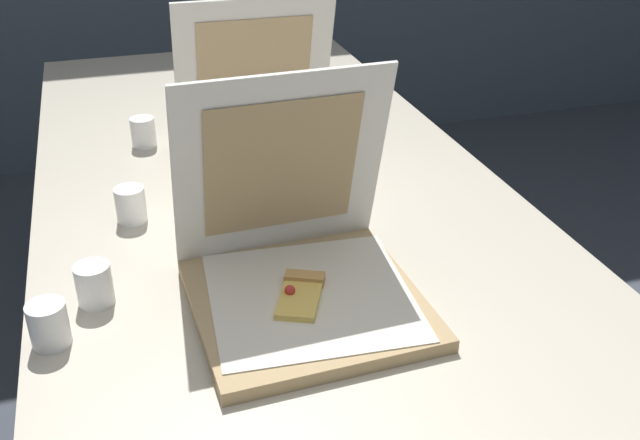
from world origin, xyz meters
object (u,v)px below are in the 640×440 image
Objects in this scene: pizza_box_front at (301,272)px; cup_white_mid at (131,205)px; pizza_box_middle at (265,144)px; cup_white_near_center at (94,284)px; cup_white_far at (143,132)px; table at (285,229)px; cup_white_near_left at (49,324)px.

pizza_box_front is 0.41m from cup_white_mid.
cup_white_near_center is at bearing -130.25° from pizza_box_middle.
cup_white_far is 1.00× the size of cup_white_mid.
pizza_box_middle is (0.01, 0.20, 0.10)m from table.
table is at bearing 35.84° from cup_white_near_left.
cup_white_mid is at bearing 122.67° from pizza_box_front.
pizza_box_front reaches higher than cup_white_mid.
cup_white_far is at bearing 142.85° from pizza_box_middle.
table is at bearing -59.58° from cup_white_far.
cup_white_near_left is at bearing -127.17° from cup_white_near_center.
cup_white_near_left is at bearing -144.16° from table.
cup_white_far is at bearing 78.13° from cup_white_near_center.
pizza_box_middle is 5.19× the size of cup_white_near_left.
pizza_box_middle is 0.66m from cup_white_near_left.
cup_white_mid is at bearing 67.76° from cup_white_near_left.
pizza_box_front is (-0.05, -0.30, 0.10)m from table.
pizza_box_front is at bearing -95.96° from pizza_box_middle.
pizza_box_front is at bearing 0.17° from cup_white_near_left.
cup_white_far is 1.00× the size of cup_white_near_center.
table is at bearing -92.31° from pizza_box_middle.
pizza_box_front is 0.50m from pizza_box_middle.
cup_white_mid is 0.26m from cup_white_near_center.
pizza_box_middle is at bearing 81.03° from pizza_box_front.
table is at bearing 78.65° from pizza_box_front.
pizza_box_middle reaches higher than table.
cup_white_far is at bearing 81.32° from cup_white_mid.
pizza_box_front is 0.31m from cup_white_near_center.
cup_white_near_left is at bearing 178.25° from pizza_box_front.
table is 34.10× the size of cup_white_near_left.
cup_white_near_left is at bearing -112.24° from cup_white_mid.
pizza_box_front is 0.37m from cup_white_near_left.
pizza_box_front reaches higher than table.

